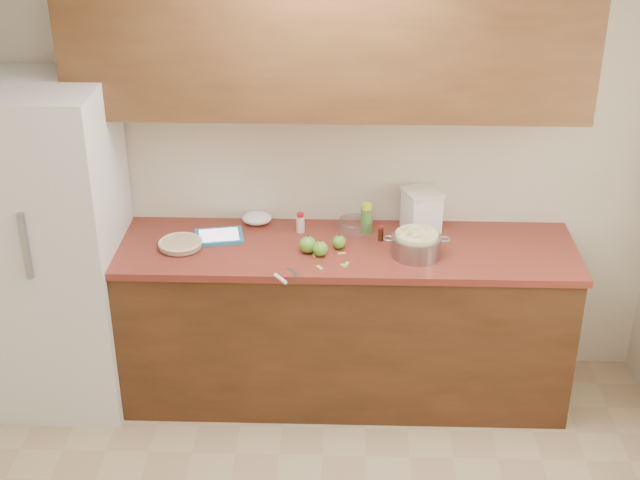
{
  "coord_description": "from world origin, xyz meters",
  "views": [
    {
      "loc": [
        0.1,
        -2.69,
        3.06
      ],
      "look_at": [
        -0.03,
        1.43,
        0.98
      ],
      "focal_mm": 50.0,
      "sensor_mm": 36.0,
      "label": 1
    }
  ],
  "objects_px": {
    "flour_canister": "(421,210)",
    "tablet": "(219,236)",
    "colander": "(416,245)",
    "pie": "(180,244)"
  },
  "relations": [
    {
      "from": "pie",
      "to": "flour_canister",
      "type": "xyz_separation_m",
      "value": [
        1.27,
        0.26,
        0.1
      ]
    },
    {
      "from": "pie",
      "to": "tablet",
      "type": "relative_size",
      "value": 0.83
    },
    {
      "from": "pie",
      "to": "tablet",
      "type": "xyz_separation_m",
      "value": [
        0.19,
        0.12,
        -0.01
      ]
    },
    {
      "from": "pie",
      "to": "flour_canister",
      "type": "relative_size",
      "value": 0.99
    },
    {
      "from": "colander",
      "to": "flour_canister",
      "type": "bearing_deg",
      "value": 81.85
    },
    {
      "from": "pie",
      "to": "colander",
      "type": "height_order",
      "value": "colander"
    },
    {
      "from": "pie",
      "to": "colander",
      "type": "relative_size",
      "value": 0.69
    },
    {
      "from": "colander",
      "to": "tablet",
      "type": "bearing_deg",
      "value": 170.79
    },
    {
      "from": "flour_canister",
      "to": "tablet",
      "type": "xyz_separation_m",
      "value": [
        -1.09,
        -0.14,
        -0.11
      ]
    },
    {
      "from": "flour_canister",
      "to": "tablet",
      "type": "bearing_deg",
      "value": -172.78
    }
  ]
}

